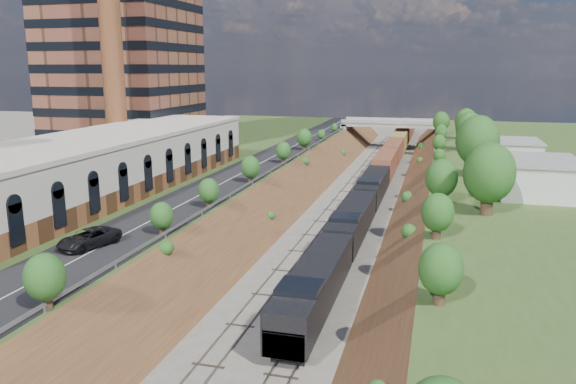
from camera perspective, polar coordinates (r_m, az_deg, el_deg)
name	(u,v)px	position (r m, az deg, el deg)	size (l,w,h in m)	color
platform_left	(150,178)	(93.48, -13.80, 1.37)	(44.00, 180.00, 5.00)	#3B5322
embankment_left	(281,202)	(85.69, -0.71, -0.97)	(7.07, 180.00, 7.07)	brown
embankment_right	(429,211)	(82.58, 14.14, -1.88)	(7.07, 180.00, 7.07)	brown
rail_left_track	(335,204)	(83.81, 4.82, -1.26)	(1.58, 180.00, 0.18)	gray
rail_right_track	(370,207)	(83.07, 8.35, -1.48)	(1.58, 180.00, 0.18)	gray
road	(253,168)	(85.97, -3.61, 2.49)	(8.00, 180.00, 0.10)	black
guardrail	(278,166)	(84.48, -1.02, 2.67)	(0.10, 171.00, 0.70)	#99999E
commercial_building	(95,165)	(71.42, -19.01, 2.57)	(14.30, 62.30, 7.00)	brown
smokestack	(111,33)	(90.05, -17.57, 15.15)	(3.20, 3.20, 40.00)	brown
overpass	(391,129)	(143.40, 10.43, 6.30)	(24.50, 8.30, 7.40)	gray
white_building_near	(537,178)	(74.19, 23.96, 1.34)	(9.00, 12.00, 4.00)	silver
white_building_far	(512,153)	(95.68, 21.77, 3.70)	(8.00, 10.00, 3.60)	silver
tree_right_large	(489,173)	(61.26, 19.77, 1.79)	(5.25, 5.25, 7.61)	#473323
tree_left_crest	(140,227)	(48.36, -14.80, -3.48)	(2.45, 2.45, 3.55)	#473323
freight_train	(389,159)	(110.18, 10.20, 3.30)	(3.21, 146.13, 4.75)	black
suv	(89,238)	(50.69, -19.58, -4.43)	(2.56, 5.56, 1.55)	black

